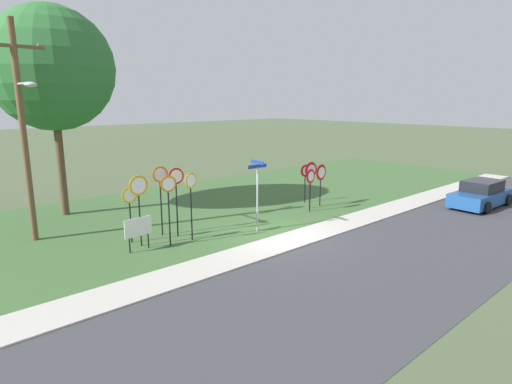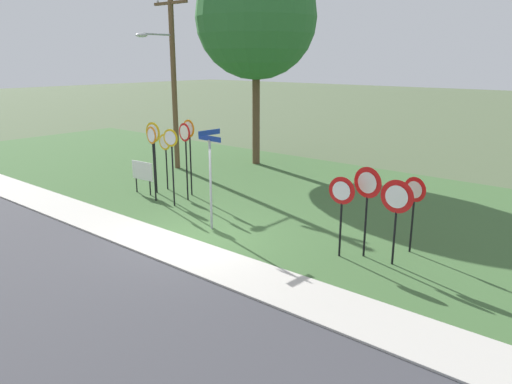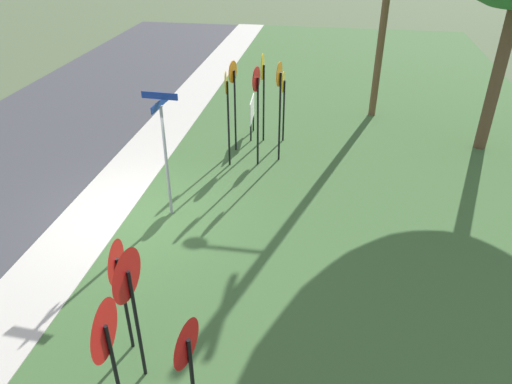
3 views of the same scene
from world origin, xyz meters
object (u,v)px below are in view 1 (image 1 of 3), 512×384
Objects in this scene: yield_sign_far_left at (311,174)px; yield_sign_far_right at (321,175)px; oak_tree_left at (52,69)px; stop_sign_center_tall at (130,203)px; stop_sign_far_left at (139,195)px; yield_sign_near_right at (306,175)px; street_name_post at (257,190)px; utility_pole at (23,125)px; yield_sign_near_left at (311,180)px; stop_sign_near_left at (169,197)px; notice_board at (138,229)px; stop_sign_far_right at (176,188)px; parked_sedan_distant at (481,194)px; stop_sign_near_right at (191,193)px; stop_sign_far_center at (161,186)px.

yield_sign_far_right is at bearing 5.05° from yield_sign_far_left.
yield_sign_far_right is 0.23× the size of oak_tree_left.
yield_sign_far_left reaches higher than stop_sign_center_tall.
stop_sign_far_left is at bearing -85.05° from oak_tree_left.
stop_sign_far_left is 1.24× the size of stop_sign_center_tall.
yield_sign_near_right is 0.68× the size of street_name_post.
stop_sign_center_tall is 4.86m from utility_pole.
yield_sign_near_left is 13.04m from oak_tree_left.
utility_pole reaches higher than stop_sign_near_left.
street_name_post is at bearing -25.61° from stop_sign_center_tall.
street_name_post reaches higher than yield_sign_near_left.
stop_sign_center_tall reaches higher than yield_sign_near_right.
yield_sign_near_left reaches higher than notice_board.
yield_sign_far_right is at bearing 3.30° from stop_sign_far_right.
stop_sign_near_left reaches higher than yield_sign_near_left.
yield_sign_near_right is at bearing 135.38° from parked_sedan_distant.
stop_sign_far_left is 9.14m from yield_sign_far_left.
stop_sign_far_left is at bearing 173.90° from yield_sign_far_right.
parked_sedan_distant is at bearing -22.96° from notice_board.
stop_sign_near_right is 1.13× the size of yield_sign_far_left.
stop_sign_near_right is at bearing -159.94° from yield_sign_near_right.
yield_sign_far_right reaches higher than notice_board.
oak_tree_left reaches higher than stop_sign_far_center.
oak_tree_left is at bearing 112.88° from stop_sign_far_center.
stop_sign_far_left reaches higher than parked_sedan_distant.
stop_sign_far_center is at bearing -72.94° from oak_tree_left.
stop_sign_far_center is 1.34× the size of yield_sign_near_left.
stop_sign_far_right is at bearing 9.83° from notice_board.
parked_sedan_distant is (6.26, -5.61, -1.02)m from yield_sign_far_right.
street_name_post is at bearing -17.08° from notice_board.
stop_sign_far_left is 9.95m from yield_sign_far_right.
yield_sign_near_left is 1.36m from yield_sign_far_right.
stop_sign_far_right is 8.29m from yield_sign_far_right.
stop_sign_near_left is 6.06m from utility_pole.
utility_pole is (-3.63, 4.10, 2.59)m from stop_sign_near_left.
stop_sign_near_left reaches higher than yield_sign_far_right.
notice_board is at bearing -87.67° from oak_tree_left.
stop_sign_far_center reaches higher than stop_sign_center_tall.
notice_board is (-8.92, 0.54, -0.75)m from yield_sign_near_left.
utility_pole reaches higher than yield_sign_far_left.
yield_sign_far_right is at bearing 9.67° from stop_sign_near_left.
stop_sign_center_tall is 10.02m from yield_sign_near_right.
yield_sign_near_right is (9.93, 0.55, -0.48)m from stop_sign_far_left.
street_name_post reaches higher than stop_sign_far_center.
oak_tree_left reaches higher than yield_sign_near_left.
stop_sign_near_left is at bearing 178.12° from yield_sign_far_right.
stop_sign_center_tall reaches higher than notice_board.
yield_sign_far_left is at bearing 176.67° from yield_sign_far_right.
yield_sign_far_left is 0.25× the size of oak_tree_left.
stop_sign_near_left is at bearing -20.23° from notice_board.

